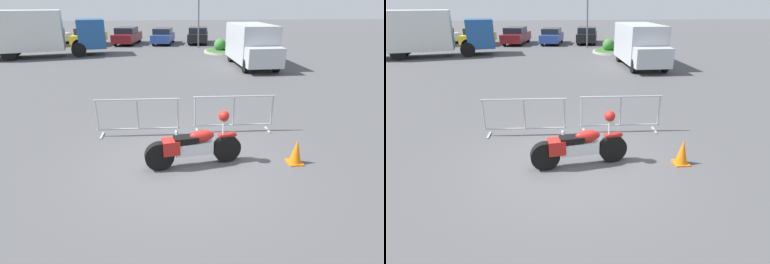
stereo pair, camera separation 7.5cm
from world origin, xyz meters
The scene contains 14 objects.
ground_plane centered at (0.00, 0.00, 0.00)m, with size 120.00×120.00×0.00m, color #4C4C4F.
motorcycle centered at (0.13, -0.09, 0.48)m, with size 2.23×0.51×1.26m.
crowd_barrier_near centered at (-1.22, 1.73, 0.56)m, with size 2.31×0.52×1.07m.
crowd_barrier_far centered at (1.47, 1.73, 0.56)m, with size 2.31×0.52×1.07m.
box_truck centered at (-8.57, 15.75, 1.64)m, with size 8.00×3.87×2.98m.
delivery_van centered at (4.76, 11.20, 1.24)m, with size 2.05×5.02×2.31m.
parked_car_silver centered at (-9.63, 21.74, 0.70)m, with size 2.32×4.28×1.38m.
parked_car_yellow centered at (-6.47, 21.54, 0.73)m, with size 2.44×4.51×1.45m.
parked_car_maroon centered at (-3.30, 22.01, 0.73)m, with size 2.42×4.47×1.44m.
parked_car_blue centered at (-0.14, 21.82, 0.69)m, with size 2.28×4.20×1.35m.
parked_car_black centered at (3.02, 21.91, 0.72)m, with size 2.38×4.40×1.42m.
pedestrian centered at (6.86, 16.92, 0.92)m, with size 0.47×0.47×1.69m.
planter_island centered at (4.48, 16.46, 0.33)m, with size 3.30×3.30×1.12m.
traffic_cone centered at (2.48, -0.26, 0.29)m, with size 0.34×0.34×0.59m.
Camera 1 is at (-0.56, -6.10, 3.46)m, focal length 28.00 mm.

